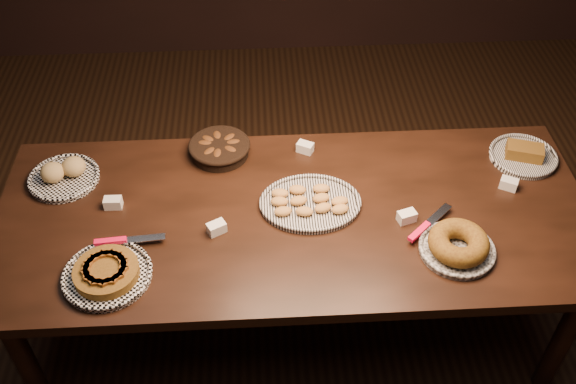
{
  "coord_description": "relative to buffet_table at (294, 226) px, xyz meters",
  "views": [
    {
      "loc": [
        -0.13,
        -1.79,
        2.59
      ],
      "look_at": [
        -0.02,
        0.05,
        0.82
      ],
      "focal_mm": 40.0,
      "sensor_mm": 36.0,
      "label": 1
    }
  ],
  "objects": [
    {
      "name": "bread_roll_plate",
      "position": [
        -0.96,
        0.25,
        0.1
      ],
      "size": [
        0.3,
        0.3,
        0.09
      ],
      "rotation": [
        0.0,
        0.0,
        0.27
      ],
      "color": "white",
      "rests_on": "buffet_table"
    },
    {
      "name": "apple_tart_plate",
      "position": [
        -0.7,
        -0.29,
        0.1
      ],
      "size": [
        0.36,
        0.35,
        0.06
      ],
      "rotation": [
        0.0,
        0.0,
        0.42
      ],
      "color": "white",
      "rests_on": "buffet_table"
    },
    {
      "name": "buffet_table",
      "position": [
        0.0,
        0.0,
        0.0
      ],
      "size": [
        2.4,
        1.0,
        0.75
      ],
      "color": "black",
      "rests_on": "ground"
    },
    {
      "name": "croissant_basket",
      "position": [
        -0.31,
        0.38,
        0.11
      ],
      "size": [
        0.31,
        0.31,
        0.07
      ],
      "rotation": [
        0.0,
        0.0,
        0.26
      ],
      "color": "black",
      "rests_on": "buffet_table"
    },
    {
      "name": "ground",
      "position": [
        0.0,
        0.0,
        -0.68
      ],
      "size": [
        5.0,
        5.0,
        0.0
      ],
      "primitive_type": "plane",
      "color": "black",
      "rests_on": "ground"
    },
    {
      "name": "loaf_plate",
      "position": [
        1.02,
        0.28,
        0.09
      ],
      "size": [
        0.29,
        0.29,
        0.07
      ],
      "rotation": [
        0.0,
        0.0,
        -0.31
      ],
      "color": "black",
      "rests_on": "buffet_table"
    },
    {
      "name": "tent_cards",
      "position": [
        0.07,
        0.08,
        0.1
      ],
      "size": [
        1.7,
        0.54,
        0.04
      ],
      "color": "white",
      "rests_on": "buffet_table"
    },
    {
      "name": "bundt_cake_plate",
      "position": [
        0.6,
        -0.24,
        0.11
      ],
      "size": [
        0.32,
        0.38,
        0.09
      ],
      "rotation": [
        0.0,
        0.0,
        0.23
      ],
      "color": "black",
      "rests_on": "buffet_table"
    },
    {
      "name": "madeleine_platter",
      "position": [
        0.06,
        0.04,
        0.09
      ],
      "size": [
        0.41,
        0.33,
        0.05
      ],
      "rotation": [
        0.0,
        0.0,
        -0.39
      ],
      "color": "black",
      "rests_on": "buffet_table"
    }
  ]
}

